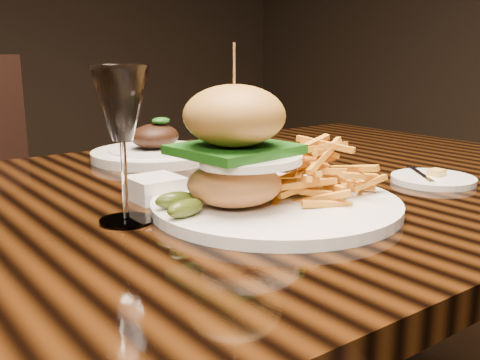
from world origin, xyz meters
TOP-DOWN VIEW (x-y plane):
  - dining_table at (0.00, 0.00)m, footprint 1.60×0.90m
  - burger_plate at (0.04, -0.14)m, footprint 0.34×0.34m
  - side_saucer at (0.37, -0.18)m, footprint 0.14×0.14m
  - ramekin at (-0.05, 0.01)m, footprint 0.09×0.09m
  - wine_glass at (-0.14, -0.07)m, footprint 0.07×0.07m
  - far_dish at (0.10, 0.28)m, footprint 0.25×0.25m

SIDE VIEW (x-z plane):
  - dining_table at x=0.00m, z-range 0.30..1.05m
  - side_saucer at x=0.37m, z-range 0.74..0.77m
  - far_dish at x=0.10m, z-range 0.72..0.81m
  - ramekin at x=-0.05m, z-range 0.75..0.78m
  - burger_plate at x=0.04m, z-range 0.70..0.92m
  - wine_glass at x=-0.14m, z-range 0.80..0.99m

